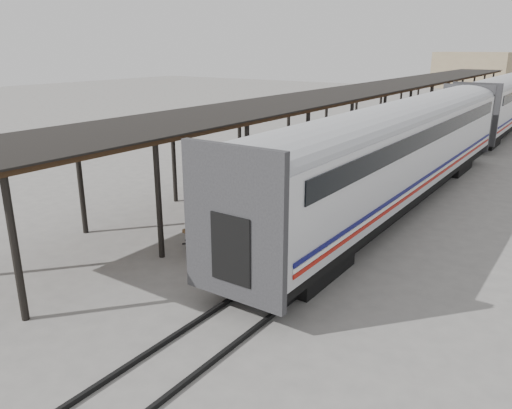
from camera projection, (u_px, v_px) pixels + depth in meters
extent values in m
plane|color=slate|center=(229.00, 247.00, 17.87)|extent=(160.00, 160.00, 0.00)
cube|color=silver|center=(399.00, 150.00, 21.61)|extent=(3.00, 24.00, 2.90)
cube|color=#28282B|center=(233.00, 227.00, 12.30)|extent=(3.04, 0.22, 3.50)
cube|color=black|center=(368.00, 126.00, 22.17)|extent=(0.04, 22.08, 0.65)
cube|color=black|center=(396.00, 187.00, 22.13)|extent=(2.55, 23.04, 0.50)
cube|color=silver|center=(506.00, 100.00, 41.97)|extent=(3.00, 24.00, 2.90)
cube|color=#28282B|center=(474.00, 115.00, 32.65)|extent=(3.04, 0.22, 3.50)
cube|color=black|center=(488.00, 88.00, 42.52)|extent=(0.04, 22.08, 0.65)
cube|color=black|center=(503.00, 120.00, 42.48)|extent=(2.55, 23.04, 0.50)
cube|color=black|center=(267.00, 202.00, 15.77)|extent=(0.50, 1.70, 2.00)
imported|color=silver|center=(267.00, 207.00, 15.81)|extent=(0.72, 0.89, 1.72)
cube|color=#9E7E44|center=(254.00, 224.00, 16.10)|extent=(0.57, 0.25, 0.42)
cube|color=#422B19|center=(389.00, 87.00, 37.31)|extent=(4.60, 64.00, 0.18)
cube|color=black|center=(389.00, 85.00, 37.27)|extent=(4.90, 64.30, 0.06)
cylinder|color=black|center=(361.00, 112.00, 39.03)|extent=(0.20, 0.20, 4.00)
cylinder|color=black|center=(460.00, 87.00, 63.30)|extent=(0.20, 0.20, 4.00)
cylinder|color=black|center=(15.00, 249.00, 12.52)|extent=(0.20, 0.20, 4.00)
cylinder|color=black|center=(413.00, 116.00, 36.80)|extent=(0.20, 0.20, 4.00)
cylinder|color=black|center=(495.00, 88.00, 61.07)|extent=(0.20, 0.20, 4.00)
cube|color=black|center=(492.00, 129.00, 43.13)|extent=(0.10, 150.00, 0.12)
cube|color=black|center=(511.00, 131.00, 42.34)|extent=(0.10, 150.00, 0.12)
cube|color=tan|center=(472.00, 70.00, 86.61)|extent=(12.00, 8.00, 6.00)
cube|color=brown|center=(219.00, 225.00, 17.69)|extent=(1.38, 2.47, 0.12)
cube|color=black|center=(219.00, 235.00, 17.79)|extent=(1.28, 2.36, 0.06)
cylinder|color=black|center=(191.00, 246.00, 17.45)|extent=(0.10, 0.40, 0.40)
cylinder|color=black|center=(212.00, 253.00, 16.86)|extent=(0.10, 0.40, 0.40)
cylinder|color=black|center=(226.00, 231.00, 18.87)|extent=(0.10, 0.40, 0.40)
cylinder|color=black|center=(247.00, 237.00, 18.29)|extent=(0.10, 0.40, 0.40)
cube|color=#353537|center=(225.00, 215.00, 18.22)|extent=(0.70, 0.52, 0.22)
cube|color=#9E7E44|center=(238.00, 217.00, 18.03)|extent=(0.62, 0.48, 0.20)
cube|color=black|center=(214.00, 218.00, 17.86)|extent=(0.62, 0.45, 0.24)
cube|color=#454429|center=(227.00, 222.00, 17.60)|extent=(0.58, 0.47, 0.18)
cube|color=#4A2D1D|center=(225.00, 211.00, 18.07)|extent=(0.57, 0.47, 0.18)
cube|color=#9E7E44|center=(215.00, 213.00, 17.78)|extent=(0.48, 0.37, 0.18)
cube|color=#353537|center=(224.00, 206.00, 17.96)|extent=(0.49, 0.38, 0.16)
cube|color=black|center=(227.00, 218.00, 17.54)|extent=(0.49, 0.43, 0.15)
cube|color=maroon|center=(335.00, 155.00, 30.32)|extent=(1.46, 1.85, 0.97)
cube|color=maroon|center=(340.00, 143.00, 30.37)|extent=(1.08, 0.92, 0.38)
cylinder|color=black|center=(322.00, 161.00, 30.45)|extent=(0.25, 0.41, 0.39)
cylinder|color=black|center=(332.00, 164.00, 29.78)|extent=(0.25, 0.41, 0.39)
cylinder|color=black|center=(336.00, 159.00, 31.11)|extent=(0.25, 0.41, 0.39)
cylinder|color=black|center=(347.00, 161.00, 30.44)|extent=(0.25, 0.41, 0.39)
imported|color=navy|center=(212.00, 209.00, 16.79)|extent=(0.56, 0.67, 1.57)
imported|color=black|center=(305.00, 161.00, 27.70)|extent=(0.94, 0.42, 1.58)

